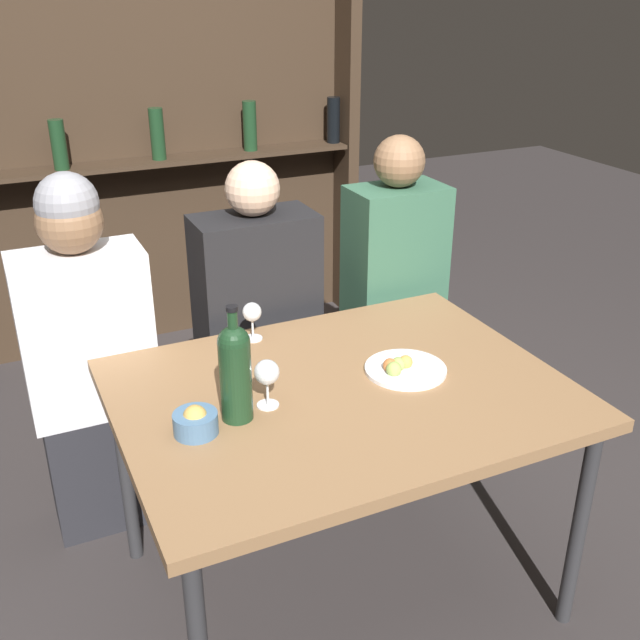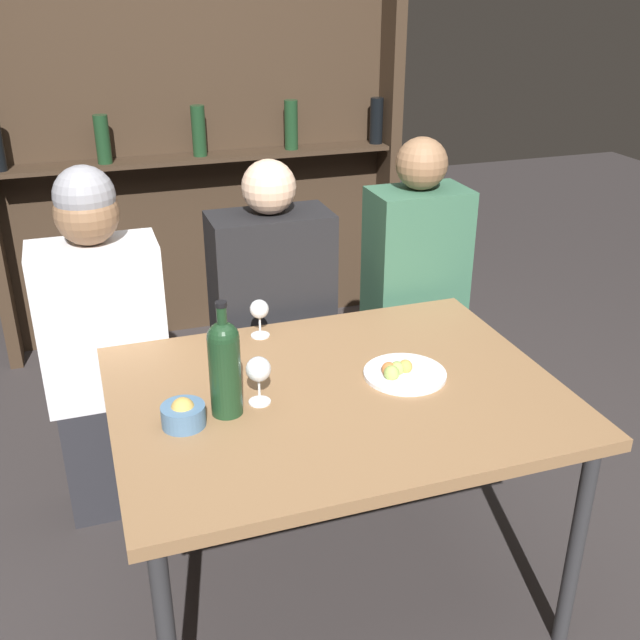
{
  "view_description": "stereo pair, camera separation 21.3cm",
  "coord_description": "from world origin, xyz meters",
  "px_view_note": "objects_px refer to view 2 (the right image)",
  "views": [
    {
      "loc": [
        -0.82,
        -1.61,
        1.78
      ],
      "look_at": [
        0.0,
        0.14,
        0.87
      ],
      "focal_mm": 42.0,
      "sensor_mm": 36.0,
      "label": 1
    },
    {
      "loc": [
        -0.62,
        -1.69,
        1.78
      ],
      "look_at": [
        0.0,
        0.14,
        0.87
      ],
      "focal_mm": 42.0,
      "sensor_mm": 36.0,
      "label": 2
    }
  ],
  "objects_px": {
    "wine_bottle": "(225,364)",
    "seated_person_center": "(273,339)",
    "food_plate_0": "(402,373)",
    "seated_person_right": "(413,313)",
    "wine_glass_0": "(258,370)",
    "seated_person_left": "(106,356)",
    "snack_bowl": "(183,414)",
    "wine_glass_1": "(259,311)"
  },
  "relations": [
    {
      "from": "seated_person_center",
      "to": "seated_person_left",
      "type": "bearing_deg",
      "value": 180.0
    },
    {
      "from": "food_plate_0",
      "to": "snack_bowl",
      "type": "relative_size",
      "value": 2.1
    },
    {
      "from": "wine_glass_0",
      "to": "snack_bowl",
      "type": "height_order",
      "value": "wine_glass_0"
    },
    {
      "from": "wine_glass_0",
      "to": "food_plate_0",
      "type": "distance_m",
      "value": 0.43
    },
    {
      "from": "wine_bottle",
      "to": "seated_person_center",
      "type": "relative_size",
      "value": 0.26
    },
    {
      "from": "wine_glass_1",
      "to": "seated_person_center",
      "type": "height_order",
      "value": "seated_person_center"
    },
    {
      "from": "wine_glass_1",
      "to": "seated_person_right",
      "type": "bearing_deg",
      "value": 21.27
    },
    {
      "from": "wine_bottle",
      "to": "wine_glass_0",
      "type": "xyz_separation_m",
      "value": [
        0.09,
        0.02,
        -0.05
      ]
    },
    {
      "from": "wine_bottle",
      "to": "seated_person_right",
      "type": "height_order",
      "value": "seated_person_right"
    },
    {
      "from": "wine_glass_1",
      "to": "snack_bowl",
      "type": "distance_m",
      "value": 0.54
    },
    {
      "from": "food_plate_0",
      "to": "seated_person_left",
      "type": "relative_size",
      "value": 0.19
    },
    {
      "from": "wine_glass_0",
      "to": "wine_bottle",
      "type": "bearing_deg",
      "value": -165.46
    },
    {
      "from": "seated_person_left",
      "to": "seated_person_center",
      "type": "bearing_deg",
      "value": -0.0
    },
    {
      "from": "food_plate_0",
      "to": "seated_person_center",
      "type": "relative_size",
      "value": 0.19
    },
    {
      "from": "seated_person_right",
      "to": "wine_glass_1",
      "type": "bearing_deg",
      "value": -158.73
    },
    {
      "from": "wine_glass_0",
      "to": "seated_person_right",
      "type": "xyz_separation_m",
      "value": [
        0.77,
        0.65,
        -0.22
      ]
    },
    {
      "from": "seated_person_right",
      "to": "seated_person_left",
      "type": "bearing_deg",
      "value": 180.0
    },
    {
      "from": "wine_glass_0",
      "to": "wine_glass_1",
      "type": "distance_m",
      "value": 0.4
    },
    {
      "from": "wine_glass_1",
      "to": "seated_person_left",
      "type": "distance_m",
      "value": 0.58
    },
    {
      "from": "wine_bottle",
      "to": "snack_bowl",
      "type": "distance_m",
      "value": 0.16
    },
    {
      "from": "wine_glass_0",
      "to": "seated_person_right",
      "type": "distance_m",
      "value": 1.03
    },
    {
      "from": "food_plate_0",
      "to": "seated_person_right",
      "type": "relative_size",
      "value": 0.19
    },
    {
      "from": "snack_bowl",
      "to": "seated_person_left",
      "type": "bearing_deg",
      "value": 102.83
    },
    {
      "from": "food_plate_0",
      "to": "wine_bottle",
      "type": "bearing_deg",
      "value": -176.61
    },
    {
      "from": "snack_bowl",
      "to": "seated_person_right",
      "type": "relative_size",
      "value": 0.09
    },
    {
      "from": "wine_bottle",
      "to": "seated_person_left",
      "type": "height_order",
      "value": "seated_person_left"
    },
    {
      "from": "wine_bottle",
      "to": "snack_bowl",
      "type": "bearing_deg",
      "value": -168.71
    },
    {
      "from": "seated_person_left",
      "to": "snack_bowl",
      "type": "bearing_deg",
      "value": -77.17
    },
    {
      "from": "wine_glass_0",
      "to": "seated_person_center",
      "type": "xyz_separation_m",
      "value": [
        0.21,
        0.65,
        -0.25
      ]
    },
    {
      "from": "wine_bottle",
      "to": "wine_glass_0",
      "type": "bearing_deg",
      "value": 14.54
    },
    {
      "from": "seated_person_left",
      "to": "seated_person_center",
      "type": "height_order",
      "value": "seated_person_left"
    },
    {
      "from": "wine_glass_0",
      "to": "food_plate_0",
      "type": "xyz_separation_m",
      "value": [
        0.42,
        0.01,
        -0.08
      ]
    },
    {
      "from": "wine_glass_0",
      "to": "food_plate_0",
      "type": "bearing_deg",
      "value": 0.87
    },
    {
      "from": "food_plate_0",
      "to": "seated_person_left",
      "type": "height_order",
      "value": "seated_person_left"
    },
    {
      "from": "seated_person_right",
      "to": "wine_bottle",
      "type": "bearing_deg",
      "value": -141.95
    },
    {
      "from": "wine_bottle",
      "to": "wine_glass_1",
      "type": "height_order",
      "value": "wine_bottle"
    },
    {
      "from": "food_plate_0",
      "to": "seated_person_right",
      "type": "xyz_separation_m",
      "value": [
        0.34,
        0.64,
        -0.14
      ]
    },
    {
      "from": "wine_bottle",
      "to": "food_plate_0",
      "type": "height_order",
      "value": "wine_bottle"
    },
    {
      "from": "food_plate_0",
      "to": "snack_bowl",
      "type": "xyz_separation_m",
      "value": [
        -0.63,
        -0.05,
        0.02
      ]
    },
    {
      "from": "food_plate_0",
      "to": "snack_bowl",
      "type": "height_order",
      "value": "snack_bowl"
    },
    {
      "from": "seated_person_center",
      "to": "wine_glass_0",
      "type": "bearing_deg",
      "value": -108.22
    },
    {
      "from": "wine_glass_0",
      "to": "wine_glass_1",
      "type": "xyz_separation_m",
      "value": [
        0.1,
        0.39,
        -0.01
      ]
    }
  ]
}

